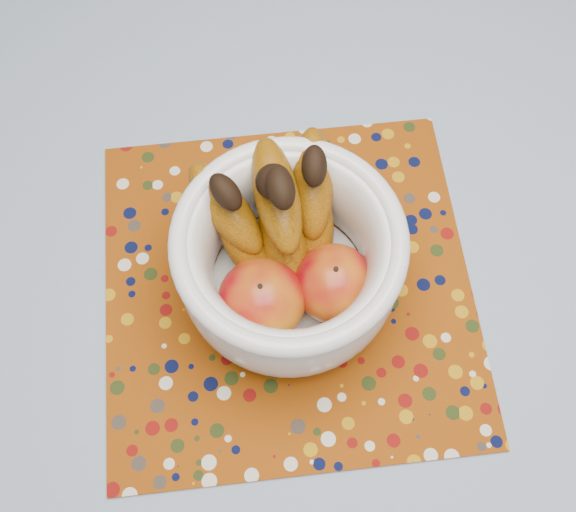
{
  "coord_description": "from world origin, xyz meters",
  "views": [
    {
      "loc": [
        -0.14,
        -0.33,
        1.46
      ],
      "look_at": [
        -0.09,
        -0.07,
        0.84
      ],
      "focal_mm": 42.0,
      "sensor_mm": 36.0,
      "label": 1
    }
  ],
  "objects": [
    {
      "name": "tablecloth",
      "position": [
        0.0,
        0.0,
        0.76
      ],
      "size": [
        1.32,
        1.32,
        0.01
      ],
      "primitive_type": "cube",
      "color": "slate",
      "rests_on": "table"
    },
    {
      "name": "fruit_bowl",
      "position": [
        -0.09,
        -0.06,
        0.85
      ],
      "size": [
        0.24,
        0.24,
        0.19
      ],
      "color": "white",
      "rests_on": "placemat"
    },
    {
      "name": "table",
      "position": [
        0.0,
        0.0,
        0.67
      ],
      "size": [
        1.2,
        1.2,
        0.75
      ],
      "color": "brown",
      "rests_on": "ground"
    },
    {
      "name": "placemat",
      "position": [
        -0.09,
        -0.07,
        0.76
      ],
      "size": [
        0.43,
        0.43,
        0.0
      ],
      "primitive_type": "cube",
      "rotation": [
        0.0,
        0.0,
        -0.07
      ],
      "color": "#7B3406",
      "rests_on": "tablecloth"
    }
  ]
}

